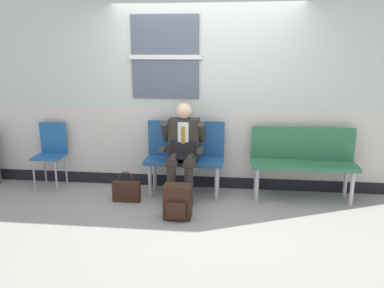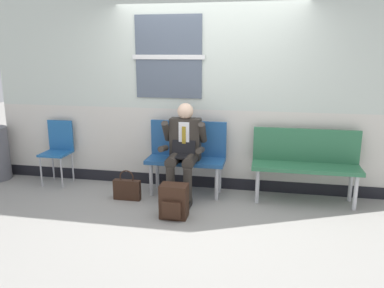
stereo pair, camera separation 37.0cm
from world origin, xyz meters
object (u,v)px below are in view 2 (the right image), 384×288
Objects in this scene: bench_with_person at (187,153)px; bench_empty at (305,160)px; person_seated at (184,149)px; handbag at (127,189)px; folding_chair at (58,146)px; backpack at (174,202)px.

bench_with_person reaches higher than bench_empty.
handbag is at bearing -161.55° from person_seated.
handbag is (-2.26, -0.44, -0.40)m from bench_empty.
folding_chair is (-1.92, 0.25, -0.12)m from person_seated.
handbag is at bearing -21.56° from folding_chair.
folding_chair is (-1.95, 0.90, 0.35)m from backpack.
handbag is 0.44× the size of folding_chair.
bench_with_person is 1.55m from bench_empty.
backpack is at bearing -87.71° from person_seated.
bench_empty is 1.47× the size of folding_chair.
folding_chair reaches higher than handbag.
handbag reaches higher than backpack.
backpack is 0.84m from handbag.
handbag is (-0.73, 0.42, -0.05)m from backpack.
bench_with_person is 0.93m from backpack.
person_seated reaches higher than handbag.
handbag is at bearing -169.05° from bench_empty.
person_seated is at bearing -7.29° from folding_chair.
person_seated reaches higher than bench_empty.
handbag is (-0.71, -0.44, -0.41)m from bench_with_person.
bench_with_person is 2.61× the size of backpack.
bench_empty reaches higher than folding_chair.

